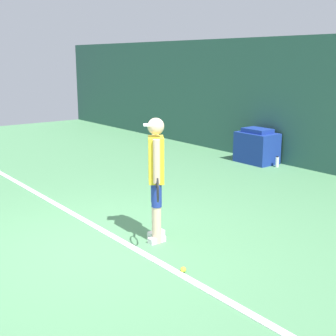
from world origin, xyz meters
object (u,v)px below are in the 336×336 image
tennis_player (156,174)px  water_bottle (277,162)px  tennis_ball (183,270)px  covered_chair (257,147)px

tennis_player → water_bottle: 5.18m
tennis_ball → water_bottle: bearing=119.0°
covered_chair → tennis_ball: bearing=-56.0°
tennis_ball → water_bottle: size_ratio=0.27×
tennis_player → covered_chair: size_ratio=1.81×
tennis_ball → water_bottle: water_bottle is taller
tennis_player → covered_chair: bearing=151.5°
tennis_ball → water_bottle: (-2.83, 5.12, 0.08)m
tennis_player → water_bottle: size_ratio=6.68×
tennis_player → tennis_ball: (1.00, -0.35, -0.90)m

